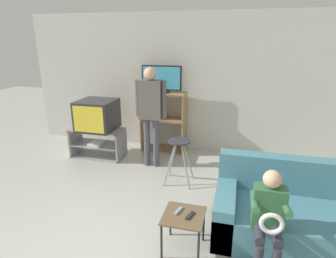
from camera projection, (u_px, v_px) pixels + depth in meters
name	position (u px, v px, depth m)	size (l,w,h in m)	color
wall_back	(185.00, 84.00, 5.38)	(6.40, 0.06, 2.60)	beige
tv_stand	(98.00, 143.00, 5.25)	(0.97, 0.46, 0.54)	#939399
television_main	(97.00, 115.00, 5.08)	(0.64, 0.65, 0.54)	#2D2D33
media_shelf	(164.00, 121.00, 5.44)	(0.84, 0.39, 1.16)	#9E7A51
television_flat	(162.00, 80.00, 5.20)	(0.76, 0.20, 0.50)	black
folding_stool	(179.00, 149.00, 4.20)	(0.43, 0.37, 0.70)	#99999E
snack_table	(184.00, 220.00, 2.88)	(0.42, 0.42, 0.42)	brown
remote_control_black	(190.00, 216.00, 2.83)	(0.04, 0.14, 0.02)	#232328
remote_control_white	(178.00, 211.00, 2.91)	(0.04, 0.14, 0.02)	gray
couch	(294.00, 215.00, 3.12)	(1.73, 0.94, 0.82)	teal
person_standing_adult	(151.00, 108.00, 4.63)	(0.53, 0.21, 1.70)	#4C4C56
person_seated_child	(269.00, 215.00, 2.61)	(0.33, 0.43, 0.99)	#2D2D38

